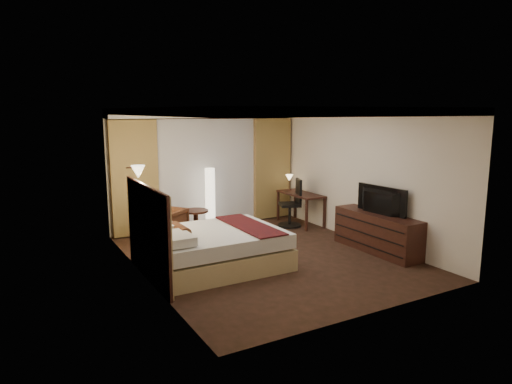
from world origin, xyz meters
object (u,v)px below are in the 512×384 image
side_table (196,224)px  office_chair (290,203)px  floor_lamp (210,199)px  television (378,197)px  desk (300,209)px  bed (215,248)px  dresser (377,232)px  armchair (162,225)px

side_table → office_chair: size_ratio=0.53×
floor_lamp → television: bearing=-55.8°
floor_lamp → desk: floor_lamp is taller
bed → dresser: dresser is taller
armchair → dresser: armchair is taller
armchair → dresser: 4.22m
side_table → dresser: size_ratio=0.31×
side_table → office_chair: office_chair is taller
office_chair → television: (0.36, -2.42, 0.51)m
bed → floor_lamp: (0.96, 2.35, 0.38)m
side_table → television: (2.61, -2.61, 0.77)m
side_table → television: bearing=-45.0°
armchair → desk: (3.39, 0.02, -0.03)m
bed → television: size_ratio=1.97×
side_table → office_chair: 2.27m
armchair → television: television is taller
armchair → desk: 3.39m
desk → television: bearing=-89.5°
office_chair → armchair: bearing=-159.8°
television → office_chair: bearing=4.0°
office_chair → television: television is taller
bed → side_table: 1.95m
side_table → desk: desk is taller
armchair → office_chair: bearing=53.1°
floor_lamp → office_chair: 1.84m
floor_lamp → office_chair: size_ratio=1.26×
side_table → floor_lamp: (0.53, 0.44, 0.41)m
floor_lamp → television: size_ratio=1.24×
dresser → desk: bearing=91.2°
bed → floor_lamp: size_ratio=1.59×
floor_lamp → dresser: floor_lamp is taller
side_table → armchair: bearing=-168.0°
television → floor_lamp: bearing=29.8°
desk → office_chair: size_ratio=1.15×
armchair → office_chair: (3.05, -0.03, 0.15)m
bed → desk: bearing=30.3°
floor_lamp → office_chair: (1.72, -0.64, -0.15)m
armchair → office_chair: 3.05m
bed → office_chair: office_chair is taller
bed → television: (3.03, -0.71, 0.74)m
desk → armchair: bearing=-179.6°
desk → bed: bearing=-149.7°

